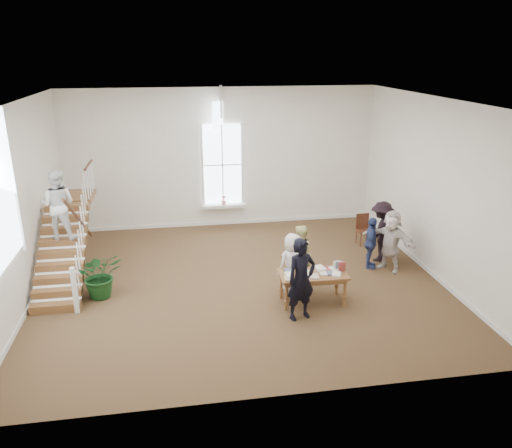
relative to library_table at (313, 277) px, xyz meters
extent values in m
plane|color=#4B331D|center=(-1.49, 1.33, -0.65)|extent=(10.00, 10.00, 0.00)
plane|color=silver|center=(-1.49, 5.83, 1.60)|extent=(10.00, 0.00, 10.00)
plane|color=silver|center=(-1.49, -3.17, 1.60)|extent=(10.00, 0.00, 10.00)
plane|color=silver|center=(-6.49, 1.33, 1.60)|extent=(0.00, 9.00, 9.00)
plane|color=silver|center=(3.51, 1.33, 1.60)|extent=(0.00, 9.00, 9.00)
plane|color=white|center=(-1.49, 1.33, 3.85)|extent=(10.00, 10.00, 0.00)
cube|color=white|center=(-1.49, 5.65, 0.05)|extent=(1.45, 0.28, 0.10)
plane|color=white|center=(-1.49, 5.77, 1.40)|extent=(2.60, 0.00, 2.60)
plane|color=white|center=(-1.49, 5.77, 3.00)|extent=(0.60, 0.60, 0.85)
cube|color=white|center=(-1.49, 5.80, -0.59)|extent=(10.00, 0.04, 0.12)
imported|color=pink|center=(-1.49, 5.62, 0.25)|extent=(0.17, 0.17, 0.30)
cube|color=brown|center=(-5.84, 0.53, -0.55)|extent=(1.10, 0.30, 0.20)
cube|color=brown|center=(-5.84, 0.83, -0.35)|extent=(1.10, 0.30, 0.20)
cube|color=brown|center=(-5.84, 1.13, -0.15)|extent=(1.10, 0.30, 0.20)
cube|color=brown|center=(-5.84, 1.43, 0.05)|extent=(1.10, 0.30, 0.20)
cube|color=brown|center=(-5.84, 1.73, 0.25)|extent=(1.10, 0.30, 0.20)
cube|color=brown|center=(-5.84, 2.03, 0.45)|extent=(1.10, 0.30, 0.20)
cube|color=brown|center=(-5.84, 2.33, 0.65)|extent=(1.10, 0.30, 0.20)
cube|color=brown|center=(-5.84, 2.63, 0.85)|extent=(1.10, 0.30, 0.20)
cube|color=brown|center=(-5.84, 2.93, 1.05)|extent=(1.10, 0.30, 0.20)
cube|color=brown|center=(-5.84, 3.83, 1.09)|extent=(1.10, 1.20, 0.12)
cube|color=white|center=(-5.35, 0.38, -0.10)|extent=(0.10, 0.10, 1.10)
cylinder|color=#35170E|center=(-5.34, 1.73, 1.10)|extent=(0.07, 2.74, 1.86)
imported|color=silver|center=(-5.84, 2.03, 1.41)|extent=(0.94, 0.79, 1.72)
cube|color=brown|center=(-0.01, 0.00, 0.06)|extent=(1.57, 0.81, 0.05)
cube|color=brown|center=(-0.01, 0.00, -0.02)|extent=(1.45, 0.68, 0.10)
cylinder|color=brown|center=(-0.69, -0.28, -0.31)|extent=(0.07, 0.07, 0.68)
cylinder|color=brown|center=(0.67, -0.30, -0.31)|extent=(0.07, 0.07, 0.68)
cylinder|color=brown|center=(-0.68, 0.30, -0.31)|extent=(0.07, 0.07, 0.68)
cylinder|color=brown|center=(0.68, 0.28, -0.31)|extent=(0.07, 0.07, 0.68)
cube|color=silver|center=(-0.58, -0.04, 0.10)|extent=(0.17, 0.29, 0.05)
cube|color=beige|center=(-0.15, 0.00, 0.10)|extent=(0.24, 0.31, 0.04)
cube|color=tan|center=(-0.22, 0.09, 0.10)|extent=(0.27, 0.31, 0.04)
cube|color=silver|center=(0.52, 0.08, 0.11)|extent=(0.22, 0.27, 0.05)
cube|color=#4C5972|center=(-0.54, 0.19, 0.10)|extent=(0.21, 0.24, 0.05)
cube|color=maroon|center=(0.43, 0.15, 0.10)|extent=(0.18, 0.28, 0.04)
cube|color=white|center=(0.59, 0.12, 0.10)|extent=(0.22, 0.22, 0.04)
cube|color=#BFB299|center=(-0.03, -0.20, 0.10)|extent=(0.23, 0.29, 0.04)
cube|color=silver|center=(0.21, 0.19, 0.11)|extent=(0.25, 0.32, 0.06)
cube|color=beige|center=(0.25, -0.05, 0.09)|extent=(0.24, 0.26, 0.02)
cube|color=tan|center=(-0.61, -0.21, 0.10)|extent=(0.24, 0.28, 0.03)
cube|color=silver|center=(0.50, -0.17, 0.10)|extent=(0.27, 0.31, 0.04)
cube|color=#4C5972|center=(0.39, -0.09, 0.10)|extent=(0.20, 0.23, 0.03)
imported|color=black|center=(-0.46, -0.65, 0.27)|extent=(0.78, 0.63, 1.85)
imported|color=silver|center=(-0.36, 0.60, 0.10)|extent=(0.85, 0.69, 1.50)
imported|color=#DED88A|center=(-0.06, 1.10, 0.11)|extent=(0.91, 0.84, 1.52)
imported|color=navy|center=(2.05, 1.64, 0.06)|extent=(0.62, 0.90, 1.42)
imported|color=black|center=(2.51, 2.09, 0.20)|extent=(1.26, 1.17, 1.70)
imported|color=silver|center=(2.51, 1.44, 0.18)|extent=(1.31, 1.52, 1.66)
imported|color=#133C16|center=(-4.89, 1.10, -0.08)|extent=(1.25, 1.16, 1.13)
cube|color=#35170E|center=(2.51, 3.29, -0.22)|extent=(0.42, 0.42, 0.05)
cube|color=#35170E|center=(2.50, 3.47, 0.04)|extent=(0.40, 0.06, 0.48)
cylinder|color=#35170E|center=(2.35, 3.12, -0.44)|extent=(0.04, 0.04, 0.42)
cylinder|color=#35170E|center=(2.68, 3.14, -0.44)|extent=(0.04, 0.04, 0.42)
cylinder|color=#35170E|center=(2.34, 3.44, -0.44)|extent=(0.04, 0.04, 0.42)
cylinder|color=#35170E|center=(2.66, 3.46, -0.44)|extent=(0.04, 0.04, 0.42)
camera|label=1|loc=(-3.00, -10.08, 4.97)|focal=35.00mm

